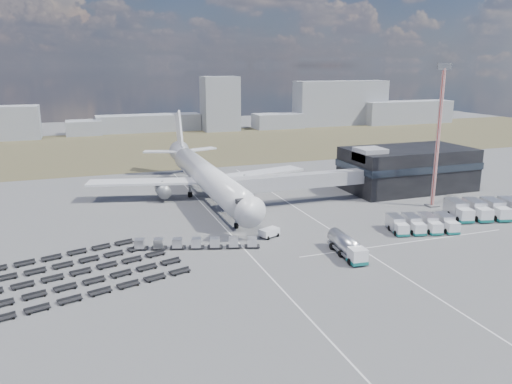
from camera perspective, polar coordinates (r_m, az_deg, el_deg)
name	(u,v)px	position (r m, az deg, el deg)	size (l,w,h in m)	color
ground	(252,244)	(84.19, -0.42, -5.99)	(420.00, 420.00, 0.00)	#565659
grass_strip	(155,147)	(188.68, -11.52, 5.09)	(420.00, 90.00, 0.01)	#473F2A
lane_markings	(298,232)	(90.26, 4.84, -4.62)	(47.12, 110.00, 0.01)	silver
terminal	(407,168)	(125.38, 16.87, 2.66)	(30.40, 16.40, 11.00)	black
jet_bridge	(291,182)	(106.59, 4.04, 1.16)	(30.30, 3.80, 7.05)	#939399
airliner	(205,175)	(112.64, -5.85, 1.96)	(51.59, 64.53, 17.62)	white
skyline	(184,115)	(229.91, -8.27, 8.68)	(305.63, 23.96, 24.45)	#8E929B
fuel_tanker	(347,246)	(79.94, 10.34, -6.13)	(3.26, 10.09, 3.21)	white
pushback_tug	(269,233)	(87.38, 1.54, -4.69)	(3.44, 1.94, 1.53)	white
catering_truck	(236,182)	(123.24, -2.29, 1.18)	(2.36, 5.49, 2.49)	white
service_trucks_near	(422,224)	(95.09, 18.43, -3.46)	(12.68, 8.83, 2.56)	white
service_trucks_far	(486,209)	(107.90, 24.83, -1.82)	(15.55, 10.97, 3.13)	white
uld_row	(196,243)	(82.48, -6.85, -5.82)	(20.31, 7.50, 1.61)	black
baggage_dollies	(81,272)	(76.79, -19.33, -8.61)	(29.31, 24.22, 0.70)	black
floodlight_mast	(438,137)	(109.91, 20.09, 5.92)	(2.81, 2.29, 29.62)	red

